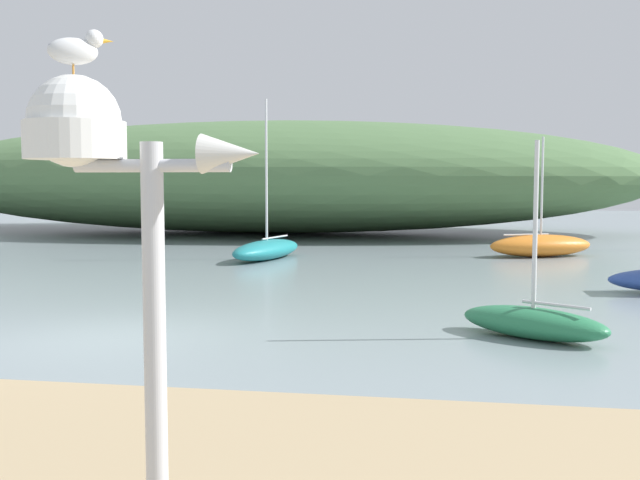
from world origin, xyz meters
TOP-DOWN VIEW (x-y plane):
  - ground_plane at (0.00, 0.00)m, footprint 120.00×120.00m
  - distant_hill at (-3.74, 26.58)m, footprint 40.44×15.93m
  - mast_structure at (3.78, -8.17)m, footprint 1.28×0.54m
  - seagull_on_radar at (3.67, -8.16)m, footprint 0.33×0.23m
  - sailboat_by_sandbar at (-0.37, 12.88)m, footprint 2.22×4.48m
  - sailboat_far_left at (9.08, 15.43)m, footprint 4.18×2.93m
  - sailboat_outer_mooring at (7.16, 1.09)m, footprint 2.76×2.28m

SIDE VIEW (x-z plane):
  - ground_plane at x=0.00m, z-range 0.00..0.00m
  - sailboat_outer_mooring at x=7.16m, z-range -1.40..1.98m
  - sailboat_by_sandbar at x=-0.37m, z-range -2.38..3.11m
  - sailboat_far_left at x=9.08m, z-range -1.73..2.54m
  - mast_structure at x=3.78m, z-range 1.20..4.26m
  - distant_hill at x=-3.74m, z-range 0.00..5.83m
  - seagull_on_radar at x=3.67m, z-range 3.27..3.51m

